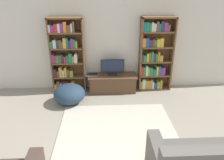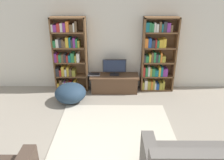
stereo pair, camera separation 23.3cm
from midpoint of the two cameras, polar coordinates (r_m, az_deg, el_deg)
The scene contains 8 objects.
wall_back at distance 5.69m, azimuth 1.01°, elevation 10.39°, with size 8.80×0.06×2.60m.
bookshelf_left at distance 5.70m, azimuth -10.08°, elevation 6.46°, with size 0.85×0.30×1.91m.
bookshelf_right at distance 5.75m, azimuth 12.74°, elevation 6.13°, with size 0.85×0.30×1.91m.
tv_stand at distance 5.75m, azimuth 1.78°, elevation -0.83°, with size 1.26×0.50×0.44m.
television at distance 5.62m, azimuth 1.82°, elevation 3.43°, with size 0.61×0.16×0.42m.
laptop at distance 5.71m, azimuth -3.56°, elevation 1.50°, with size 0.31×0.20×0.03m.
area_rug at distance 4.31m, azimuth 2.29°, elevation -13.29°, with size 2.25×1.98×0.02m.
beanbag_ottoman at distance 5.29m, azimuth -9.56°, elevation -3.37°, with size 0.74×0.74×0.46m, color #23384C.
Camera 2 is at (0.05, -1.32, 2.59)m, focal length 35.00 mm.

